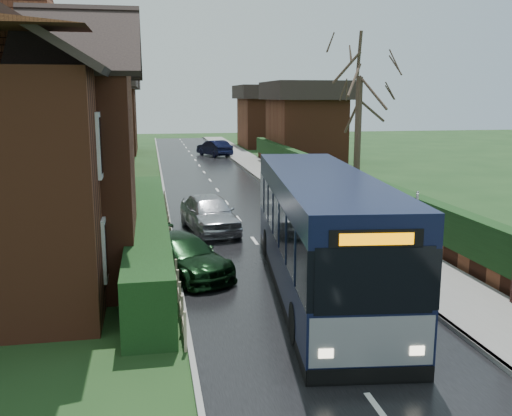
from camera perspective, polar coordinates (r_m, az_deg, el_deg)
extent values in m
plane|color=#28491F|center=(15.88, 3.81, -8.67)|extent=(140.00, 140.00, 0.00)
cube|color=black|center=(25.32, -1.78, -1.10)|extent=(6.00, 100.00, 0.02)
cube|color=slate|center=(26.28, 7.42, -0.60)|extent=(2.50, 100.00, 0.14)
cube|color=gray|center=(25.94, 4.89, -0.70)|extent=(0.12, 100.00, 0.14)
cube|color=gray|center=(25.04, -8.70, -1.27)|extent=(0.12, 100.00, 0.10)
cube|color=black|center=(19.99, -10.69, -2.28)|extent=(1.20, 16.00, 1.60)
cube|color=brown|center=(26.74, 10.59, 0.01)|extent=(0.30, 50.00, 0.60)
cube|color=black|center=(26.59, 10.66, 1.91)|extent=(0.60, 50.00, 1.20)
cube|color=brown|center=(16.72, -16.45, 2.52)|extent=(2.50, 4.00, 6.00)
cube|color=silver|center=(14.99, -14.81, -3.82)|extent=(0.08, 1.20, 1.60)
cube|color=black|center=(14.99, -14.70, -3.81)|extent=(0.03, 0.95, 1.35)
cube|color=silver|center=(14.56, -15.32, 6.12)|extent=(0.08, 1.20, 1.60)
cube|color=black|center=(14.56, -15.20, 6.13)|extent=(0.03, 0.95, 1.35)
cube|color=silver|center=(18.88, -13.97, -0.72)|extent=(0.08, 1.20, 1.60)
cube|color=black|center=(18.88, -13.87, -0.72)|extent=(0.03, 0.95, 1.35)
cube|color=silver|center=(18.54, -14.34, 7.17)|extent=(0.08, 1.20, 1.60)
cube|color=black|center=(18.54, -14.25, 7.17)|extent=(0.03, 0.95, 1.35)
cube|color=silver|center=(22.81, -13.41, 1.31)|extent=(0.08, 1.20, 1.60)
cube|color=black|center=(22.81, -13.33, 1.31)|extent=(0.03, 0.95, 1.35)
cube|color=silver|center=(22.52, -13.71, 7.84)|extent=(0.08, 1.20, 1.60)
cube|color=black|center=(22.52, -13.63, 7.84)|extent=(0.03, 0.95, 1.35)
cube|color=silver|center=(25.27, -13.15, 2.26)|extent=(0.08, 1.20, 1.60)
cube|color=black|center=(25.27, -13.08, 2.26)|extent=(0.03, 0.95, 1.35)
cube|color=silver|center=(25.02, -13.41, 8.15)|extent=(0.08, 1.20, 1.60)
cube|color=black|center=(25.02, -13.34, 8.15)|extent=(0.03, 0.95, 1.35)
cube|color=black|center=(16.05, 6.39, -5.09)|extent=(3.69, 11.06, 1.12)
cube|color=black|center=(15.77, 6.48, -1.06)|extent=(3.71, 11.06, 1.18)
cube|color=black|center=(15.60, 6.55, 2.24)|extent=(3.69, 11.06, 0.65)
cube|color=black|center=(16.27, 6.33, -7.57)|extent=(3.69, 11.06, 0.35)
cube|color=gray|center=(11.13, 11.45, -12.87)|extent=(2.37, 0.39, 0.99)
cube|color=black|center=(10.68, 11.74, -7.11)|extent=(2.21, 0.33, 1.28)
cube|color=black|center=(10.46, 11.91, -3.00)|extent=(1.72, 0.28, 0.35)
cube|color=#FF8C00|center=(10.42, 11.97, -3.06)|extent=(1.35, 0.19, 0.22)
cube|color=black|center=(11.40, 11.33, -15.97)|extent=(2.42, 0.41, 0.30)
cube|color=#FFF2CC|center=(10.97, 7.01, -14.22)|extent=(0.28, 0.08, 0.18)
cube|color=#FFF2CC|center=(11.41, 15.80, -13.55)|extent=(0.28, 0.08, 0.18)
cylinder|color=black|center=(12.78, 4.16, -11.43)|extent=(0.38, 0.97, 0.95)
cylinder|color=black|center=(13.27, 13.91, -10.87)|extent=(0.38, 0.97, 0.95)
cylinder|color=black|center=(19.34, 1.26, -3.54)|extent=(0.38, 0.97, 0.95)
cylinder|color=black|center=(19.66, 7.76, -3.40)|extent=(0.38, 0.97, 0.95)
imported|color=#B9B9BE|center=(22.98, -4.70, -0.49)|extent=(2.39, 4.65, 1.51)
imported|color=black|center=(17.54, -7.39, -4.73)|extent=(3.39, 4.50, 1.21)
imported|color=black|center=(52.21, -4.20, 5.99)|extent=(3.03, 4.62, 1.44)
cylinder|color=slate|center=(17.46, 15.64, -2.69)|extent=(0.08, 0.08, 2.65)
cube|color=silver|center=(17.23, 15.84, 0.98)|extent=(0.22, 0.38, 0.30)
cube|color=silver|center=(17.30, 15.77, -0.25)|extent=(0.19, 0.35, 0.27)
cylinder|color=#3B2C23|center=(29.57, 10.12, 6.67)|extent=(0.34, 0.34, 6.31)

